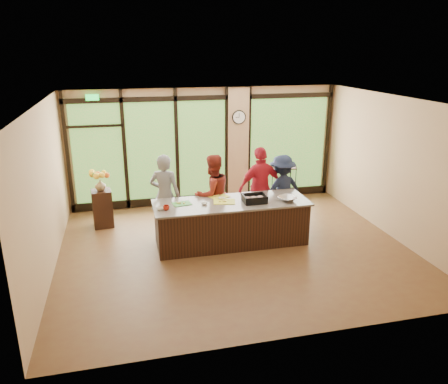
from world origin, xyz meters
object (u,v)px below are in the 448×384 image
cook_right (282,190)px  roasting_pan (254,200)px  cook_left (165,195)px  island_base (231,223)px  flower_stand (103,208)px  bar_cart (282,178)px

cook_right → roasting_pan: bearing=32.2°
roasting_pan → cook_left: bearing=152.9°
island_base → flower_stand: island_base is taller
island_base → roasting_pan: bearing=-15.9°
roasting_pan → bar_cart: size_ratio=0.47×
cook_right → roasting_pan: (-0.95, -0.92, 0.14)m
cook_left → roasting_pan: cook_left is taller
island_base → flower_stand: size_ratio=3.58×
cook_left → flower_stand: (-1.36, 0.81, -0.48)m
cook_right → cook_left: bearing=-11.5°
flower_stand → bar_cart: size_ratio=0.87×
cook_left → flower_stand: cook_left is taller
cook_right → bar_cart: cook_right is taller
island_base → bar_cart: (2.03, 2.45, 0.16)m
cook_right → bar_cart: 1.79m
flower_stand → roasting_pan: bearing=-35.1°
island_base → roasting_pan: roasting_pan is taller
roasting_pan → bar_cart: (1.58, 2.58, -0.36)m
bar_cart → roasting_pan: bearing=-112.8°
cook_left → roasting_pan: (1.74, -0.90, 0.05)m
island_base → roasting_pan: (0.46, -0.13, 0.52)m
island_base → cook_left: cook_left is taller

